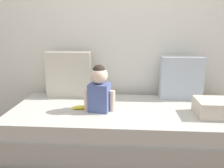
% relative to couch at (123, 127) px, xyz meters
% --- Properties ---
extents(ground_plane, '(12.00, 12.00, 0.00)m').
position_rel_couch_xyz_m(ground_plane, '(0.00, 0.00, -0.20)').
color(ground_plane, brown).
extents(back_wall, '(5.48, 0.10, 2.21)m').
position_rel_couch_xyz_m(back_wall, '(0.00, 0.60, 0.91)').
color(back_wall, silver).
rests_on(back_wall, ground).
extents(couch, '(2.28, 0.93, 0.40)m').
position_rel_couch_xyz_m(couch, '(0.00, 0.00, 0.00)').
color(couch, '#9C978F').
rests_on(couch, ground).
extents(throw_pillow_left, '(0.51, 0.16, 0.52)m').
position_rel_couch_xyz_m(throw_pillow_left, '(-0.63, 0.37, 0.46)').
color(throw_pillow_left, beige).
rests_on(throw_pillow_left, couch).
extents(throw_pillow_right, '(0.46, 0.16, 0.47)m').
position_rel_couch_xyz_m(throw_pillow_right, '(0.63, 0.37, 0.44)').
color(throw_pillow_right, '#B2BCC6').
rests_on(throw_pillow_right, couch).
extents(toddler, '(0.30, 0.19, 0.45)m').
position_rel_couch_xyz_m(toddler, '(-0.23, -0.06, 0.42)').
color(toddler, '#4C5B93').
rests_on(toddler, couch).
extents(banana, '(0.18, 0.08, 0.04)m').
position_rel_couch_xyz_m(banana, '(-0.42, -0.05, 0.22)').
color(banana, yellow).
rests_on(banana, couch).
extents(folded_blanket, '(0.40, 0.28, 0.15)m').
position_rel_couch_xyz_m(folded_blanket, '(0.86, -0.12, 0.27)').
color(folded_blanket, beige).
rests_on(folded_blanket, couch).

